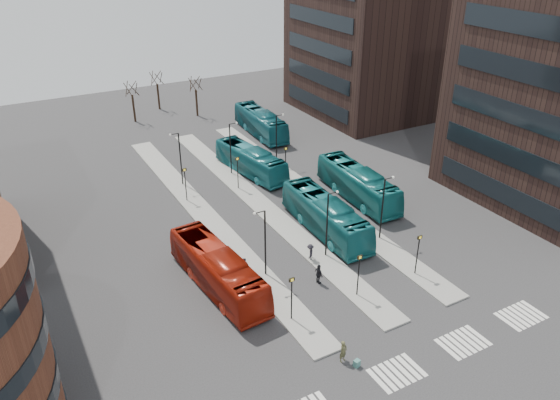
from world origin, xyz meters
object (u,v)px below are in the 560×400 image
teal_bus_d (261,123)px  teal_bus_a (326,216)px  red_bus (218,270)px  teal_bus_c (358,184)px  commuter_c (310,253)px  teal_bus_b (251,161)px  commuter_b (319,274)px  traveller (343,351)px  commuter_a (244,267)px  suitcase (357,363)px

teal_bus_d → teal_bus_a: bearing=-101.4°
red_bus → teal_bus_c: (19.26, 7.45, 0.01)m
commuter_c → teal_bus_d: bearing=-161.7°
teal_bus_b → commuter_b: 22.69m
teal_bus_a → commuter_c: 5.37m
traveller → commuter_a: (-1.44, 12.30, -0.03)m
teal_bus_a → traveller: bearing=-117.3°
traveller → commuter_b: size_ratio=0.93×
teal_bus_a → commuter_b: (-5.05, -6.72, -0.83)m
suitcase → commuter_a: size_ratio=0.32×
teal_bus_d → teal_bus_b: bearing=-119.3°
suitcase → traveller: size_ratio=0.31×
commuter_a → commuter_c: commuter_c is taller
teal_bus_b → teal_bus_c: teal_bus_c is taller
teal_bus_b → commuter_c: teal_bus_b is taller
teal_bus_a → traveller: teal_bus_a is taller
teal_bus_a → commuter_c: (-3.90, -3.58, -0.89)m
teal_bus_a → commuter_c: teal_bus_a is taller
teal_bus_a → suitcase: bearing=-114.5°
teal_bus_a → teal_bus_c: teal_bus_a is taller
teal_bus_d → traveller: 44.24m
teal_bus_a → commuter_a: (-9.85, -2.69, -0.92)m
suitcase → red_bus: 13.48m
teal_bus_d → commuter_c: bearing=-106.6°
commuter_a → teal_bus_a: bearing=-159.8°
red_bus → traveller: 12.43m
red_bus → commuter_b: 8.19m
red_bus → teal_bus_b: (12.21, 18.70, -0.11)m
teal_bus_a → commuter_a: teal_bus_a is taller
red_bus → teal_bus_c: 20.65m
teal_bus_a → commuter_b: 8.45m
suitcase → commuter_c: bearing=57.2°
teal_bus_d → commuter_b: 35.32m
commuter_b → red_bus: bearing=64.3°
teal_bus_c → traveller: (-15.24, -19.18, -0.89)m
teal_bus_d → commuter_a: 33.66m
teal_bus_c → commuter_a: (-16.68, -6.88, -0.92)m
teal_bus_d → commuter_c: 31.98m
commuter_a → traveller: bearing=101.7°
red_bus → traveller: bearing=-75.8°
traveller → commuter_a: bearing=81.8°
teal_bus_d → traveller: (-15.20, -41.54, -0.87)m
teal_bus_a → teal_bus_b: (-0.22, 15.44, -0.12)m
commuter_a → red_bus: bearing=17.5°
teal_bus_d → traveller: teal_bus_d is taller
suitcase → red_bus: red_bus is taller
teal_bus_b → red_bus: bearing=-131.2°
teal_bus_a → teal_bus_b: bearing=92.8°
traveller → commuter_c: size_ratio=1.01×
suitcase → teal_bus_b: 32.26m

